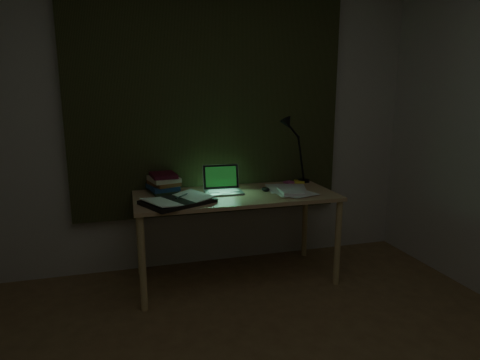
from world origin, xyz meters
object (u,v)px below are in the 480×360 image
object	(u,v)px
laptop	(224,180)
desk_lamp	(305,151)
book_stack	(164,183)
loose_papers	(283,192)
open_textbook	(178,200)
desk	(236,237)

from	to	relation	value
laptop	desk_lamp	world-z (taller)	desk_lamp
book_stack	laptop	bearing A→B (deg)	-17.83
loose_papers	desk_lamp	bearing A→B (deg)	45.59
open_textbook	laptop	bearing A→B (deg)	1.68
laptop	desk_lamp	bearing A→B (deg)	18.35
desk	desk_lamp	distance (m)	0.95
desk	open_textbook	xyz separation A→B (m)	(-0.45, -0.15, 0.36)
desk	loose_papers	xyz separation A→B (m)	(0.36, -0.06, 0.35)
laptop	desk_lamp	distance (m)	0.81
laptop	book_stack	bearing A→B (deg)	164.85
desk	loose_papers	size ratio (longest dim) A/B	3.81
open_textbook	book_stack	world-z (taller)	book_stack
laptop	book_stack	distance (m)	0.46
open_textbook	desk_lamp	distance (m)	1.23
open_textbook	book_stack	distance (m)	0.35
book_stack	loose_papers	distance (m)	0.91
laptop	open_textbook	xyz separation A→B (m)	(-0.37, -0.20, -0.08)
desk	loose_papers	world-z (taller)	loose_papers
loose_papers	desk_lamp	world-z (taller)	desk_lamp
loose_papers	book_stack	bearing A→B (deg)	163.75
open_textbook	loose_papers	distance (m)	0.82
desk	book_stack	xyz separation A→B (m)	(-0.52, 0.19, 0.42)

